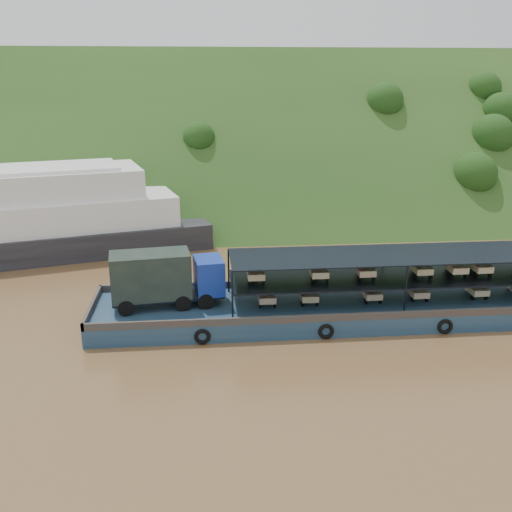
{
  "coord_description": "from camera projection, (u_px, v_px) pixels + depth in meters",
  "views": [
    {
      "loc": [
        -5.97,
        -38.4,
        16.36
      ],
      "look_at": [
        -2.0,
        3.0,
        3.2
      ],
      "focal_mm": 40.0,
      "sensor_mm": 36.0,
      "label": 1
    }
  ],
  "objects": [
    {
      "name": "cargo_barge",
      "position": [
        322.0,
        300.0,
        40.13
      ],
      "size": [
        35.0,
        7.18,
        5.06
      ],
      "color": "#152F4C",
      "rests_on": "ground"
    },
    {
      "name": "ground",
      "position": [
        287.0,
        309.0,
        41.92
      ],
      "size": [
        160.0,
        160.0,
        0.0
      ],
      "primitive_type": "plane",
      "color": "brown",
      "rests_on": "ground"
    },
    {
      "name": "hillside",
      "position": [
        247.0,
        204.0,
        76.09
      ],
      "size": [
        140.0,
        39.6,
        39.6
      ],
      "primitive_type": "cube",
      "rotation": [
        0.79,
        0.0,
        0.0
      ],
      "color": "#1F3C16",
      "rests_on": "ground"
    }
  ]
}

